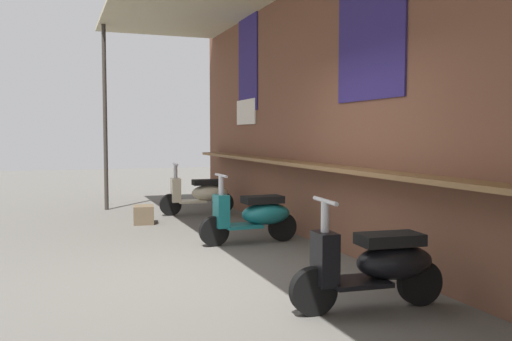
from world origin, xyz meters
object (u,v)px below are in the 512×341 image
at_px(scooter_cream, 201,194).
at_px(merchandise_crate, 144,215).
at_px(scooter_teal, 255,215).
at_px(scooter_black, 377,264).

xyz_separation_m(scooter_cream, merchandise_crate, (0.74, -1.19, -0.24)).
bearing_deg(merchandise_crate, scooter_teal, 28.34).
distance_m(scooter_cream, scooter_black, 6.00).
bearing_deg(scooter_cream, scooter_black, 92.58).
relative_size(scooter_teal, scooter_black, 1.00).
relative_size(scooter_teal, merchandise_crate, 3.38).
height_order(scooter_teal, merchandise_crate, scooter_teal).
bearing_deg(scooter_cream, merchandise_crate, 34.43).
bearing_deg(scooter_black, merchandise_crate, -72.91).
xyz_separation_m(scooter_cream, scooter_black, (6.00, -0.00, 0.00)).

